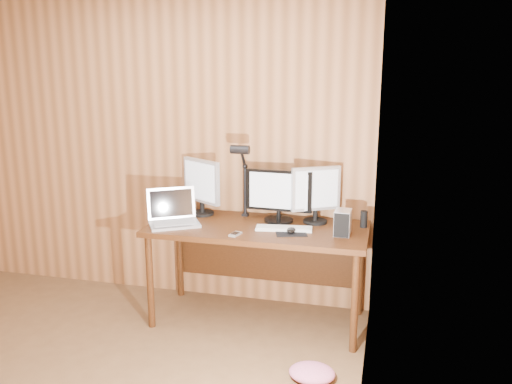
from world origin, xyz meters
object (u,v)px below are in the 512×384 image
at_px(mouse, 291,230).
at_px(monitor_right, 316,193).
at_px(phone, 235,234).
at_px(hard_drive, 343,222).
at_px(keyboard, 284,228).
at_px(laptop, 173,215).
at_px(speaker, 364,219).
at_px(desk_lamp, 242,170).
at_px(monitor_center, 279,195).
at_px(monitor_left, 202,185).
at_px(desk, 260,239).

bearing_deg(mouse, monitor_right, 62.67).
relative_size(mouse, phone, 0.90).
xyz_separation_m(mouse, hard_drive, (0.35, 0.06, 0.06)).
relative_size(monitor_right, hard_drive, 2.44).
relative_size(keyboard, hard_drive, 2.38).
height_order(laptop, keyboard, laptop).
distance_m(speaker, desk_lamp, 0.97).
height_order(monitor_center, phone, monitor_center).
bearing_deg(desk_lamp, speaker, -4.90).
xyz_separation_m(monitor_center, mouse, (0.14, -0.26, -0.18)).
height_order(laptop, phone, laptop).
distance_m(laptop, mouse, 0.90).
relative_size(mouse, hard_drive, 0.60).
xyz_separation_m(keyboard, speaker, (0.55, 0.20, 0.05)).
xyz_separation_m(monitor_left, phone, (0.40, -0.44, -0.23)).
height_order(monitor_center, desk_lamp, desk_lamp).
xyz_separation_m(monitor_center, monitor_left, (-0.62, 0.04, 0.03)).
relative_size(monitor_left, keyboard, 1.06).
xyz_separation_m(monitor_center, hard_drive, (0.50, -0.20, -0.12)).
relative_size(monitor_center, hard_drive, 2.90).
bearing_deg(monitor_center, monitor_left, 178.56).
relative_size(desk, monitor_left, 3.64).
relative_size(keyboard, speaker, 3.37).
relative_size(hard_drive, desk_lamp, 0.28).
xyz_separation_m(monitor_right, phone, (-0.50, -0.43, -0.22)).
distance_m(laptop, desk_lamp, 0.62).
relative_size(desk, desk_lamp, 2.60).
height_order(desk, laptop, laptop).
distance_m(monitor_left, monitor_right, 0.90).
distance_m(keyboard, phone, 0.37).
height_order(mouse, hard_drive, hard_drive).
distance_m(monitor_left, keyboard, 0.77).
distance_m(phone, speaker, 0.95).
bearing_deg(monitor_left, desk_lamp, 26.04).
xyz_separation_m(monitor_right, hard_drive, (0.22, -0.24, -0.14)).
xyz_separation_m(desk, desk_lamp, (-0.16, 0.10, 0.50)).
xyz_separation_m(desk, hard_drive, (0.62, -0.12, 0.21)).
bearing_deg(desk_lamp, desk, -36.03).
relative_size(desk, phone, 13.79).
xyz_separation_m(desk, monitor_right, (0.40, 0.12, 0.35)).
xyz_separation_m(laptop, phone, (0.53, -0.16, -0.06)).
distance_m(monitor_right, phone, 0.69).
height_order(desk, desk_lamp, desk_lamp).
height_order(monitor_center, keyboard, monitor_center).
relative_size(laptop, phone, 3.86).
height_order(monitor_right, hard_drive, monitor_right).
bearing_deg(monitor_left, desk, 16.43).
height_order(desk, speaker, speaker).
xyz_separation_m(monitor_left, laptop, (-0.13, -0.28, -0.17)).
bearing_deg(mouse, phone, -163.12).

